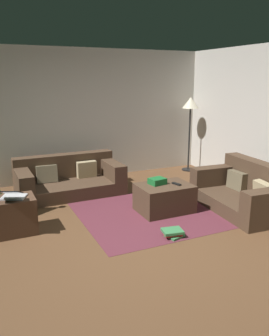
% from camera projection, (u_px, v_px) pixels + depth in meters
% --- Properties ---
extents(ground_plane, '(6.40, 6.40, 0.00)m').
position_uv_depth(ground_plane, '(122.00, 243.00, 4.37)').
color(ground_plane, brown).
extents(rear_partition, '(6.40, 0.12, 2.60)m').
position_uv_depth(rear_partition, '(60.00, 116.00, 6.80)').
color(rear_partition, beige).
rests_on(rear_partition, ground_plane).
extents(couch_left, '(1.84, 0.97, 0.66)m').
position_uv_depth(couch_left, '(68.00, 179.00, 6.23)').
color(couch_left, '#473323').
rests_on(couch_left, ground_plane).
extents(couch_right, '(1.05, 1.67, 0.73)m').
position_uv_depth(couch_right, '(247.00, 192.00, 5.46)').
color(couch_right, '#473323').
rests_on(couch_right, ground_plane).
extents(ottoman, '(0.82, 0.60, 0.43)m').
position_uv_depth(ottoman, '(164.00, 198.00, 5.36)').
color(ottoman, '#473323').
rests_on(ottoman, ground_plane).
extents(gift_box, '(0.27, 0.23, 0.09)m').
position_uv_depth(gift_box, '(157.00, 181.00, 5.34)').
color(gift_box, '#19662D').
rests_on(gift_box, ottoman).
extents(tv_remote, '(0.09, 0.17, 0.02)m').
position_uv_depth(tv_remote, '(177.00, 184.00, 5.32)').
color(tv_remote, black).
rests_on(tv_remote, ottoman).
extents(side_table, '(0.52, 0.44, 0.49)m').
position_uv_depth(side_table, '(15.00, 215.00, 4.60)').
color(side_table, '#4C3323').
rests_on(side_table, ground_plane).
extents(laptop, '(0.44, 0.49, 0.18)m').
position_uv_depth(laptop, '(12.00, 195.00, 4.47)').
color(laptop, silver).
rests_on(laptop, side_table).
extents(book_stack, '(0.30, 0.27, 0.10)m').
position_uv_depth(book_stack, '(173.00, 233.00, 4.52)').
color(book_stack, '#387A47').
rests_on(book_stack, ground_plane).
extents(corner_lamp, '(0.36, 0.36, 1.63)m').
position_uv_depth(corner_lamp, '(190.00, 108.00, 7.49)').
color(corner_lamp, black).
rests_on(corner_lamp, ground_plane).
extents(area_rug, '(2.60, 2.00, 0.01)m').
position_uv_depth(area_rug, '(164.00, 211.00, 5.41)').
color(area_rug, '#5A2631').
rests_on(area_rug, ground_plane).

